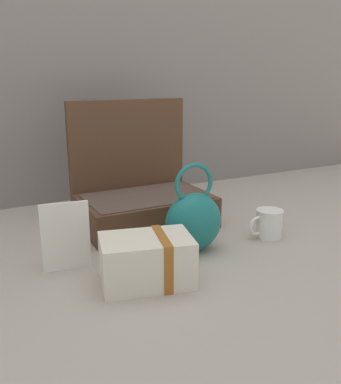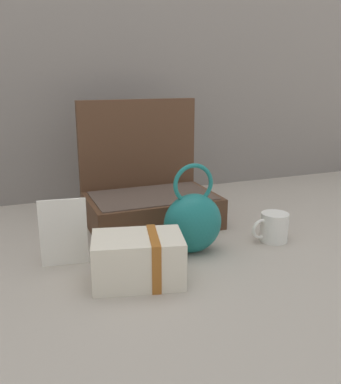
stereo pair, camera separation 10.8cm
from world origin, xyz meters
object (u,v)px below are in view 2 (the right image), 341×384
object	(u,v)px
cream_toiletry_bag	(139,259)
teal_pouch_handbag	(193,221)
open_suitcase	(148,195)
coffee_mug	(273,227)
info_card_left	(64,233)

from	to	relation	value
cream_toiletry_bag	teal_pouch_handbag	bearing A→B (deg)	30.66
open_suitcase	coffee_mug	world-z (taller)	open_suitcase
info_card_left	teal_pouch_handbag	bearing A→B (deg)	-0.42
cream_toiletry_bag	info_card_left	xyz separation A→B (m)	(-0.14, 0.15, 0.03)
open_suitcase	teal_pouch_handbag	world-z (taller)	open_suitcase
cream_toiletry_bag	info_card_left	world-z (taller)	info_card_left
cream_toiletry_bag	coffee_mug	world-z (taller)	cream_toiletry_bag
teal_pouch_handbag	coffee_mug	distance (m)	0.24
teal_pouch_handbag	info_card_left	size ratio (longest dim) A/B	1.42
coffee_mug	info_card_left	size ratio (longest dim) A/B	0.66
open_suitcase	cream_toiletry_bag	xyz separation A→B (m)	(-0.15, -0.38, -0.03)
open_suitcase	cream_toiletry_bag	distance (m)	0.40
teal_pouch_handbag	coffee_mug	bearing A→B (deg)	-3.41
info_card_left	coffee_mug	bearing A→B (deg)	1.41
teal_pouch_handbag	cream_toiletry_bag	bearing A→B (deg)	-149.34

